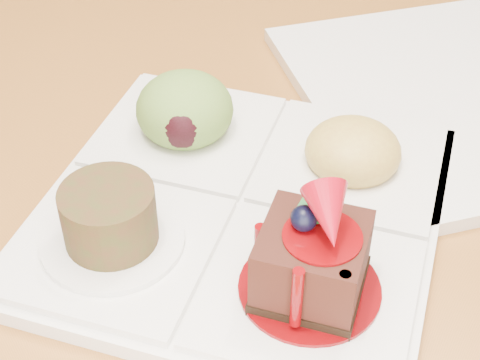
{
  "coord_description": "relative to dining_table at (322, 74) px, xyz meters",
  "views": [
    {
      "loc": [
        -0.08,
        -0.67,
        1.1
      ],
      "look_at": [
        -0.08,
        -0.29,
        0.79
      ],
      "focal_mm": 55.0,
      "sensor_mm": 36.0,
      "label": 1
    }
  ],
  "objects": [
    {
      "name": "sampler_plate",
      "position": [
        -0.08,
        -0.29,
        0.09
      ],
      "size": [
        0.33,
        0.33,
        0.1
      ],
      "rotation": [
        0.0,
        0.0,
        -0.3
      ],
      "color": "white",
      "rests_on": "dining_table"
    },
    {
      "name": "dining_table",
      "position": [
        0.0,
        0.0,
        0.0
      ],
      "size": [
        1.0,
        1.8,
        0.75
      ],
      "color": "#A05C29",
      "rests_on": "ground"
    },
    {
      "name": "second_plate",
      "position": [
        0.12,
        -0.14,
        0.07
      ],
      "size": [
        0.36,
        0.36,
        0.01
      ],
      "primitive_type": "cube",
      "rotation": [
        0.0,
        0.0,
        0.29
      ],
      "color": "white",
      "rests_on": "dining_table"
    }
  ]
}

